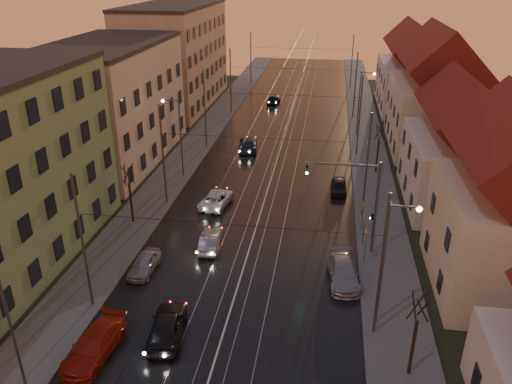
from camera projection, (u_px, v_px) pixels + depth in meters
The scene contains 39 objects.
road at pixel (281, 148), 57.91m from camera, with size 16.00×120.00×0.04m, color black.
sidewalk_left at pixel (197, 143), 59.23m from camera, with size 4.00×120.00×0.15m, color #4C4C4C.
sidewalk_right at pixel (368, 152), 56.55m from camera, with size 4.00×120.00×0.15m, color #4C4C4C.
tram_rail_0 at pixel (262, 147), 58.19m from camera, with size 0.06×120.00×0.03m, color gray.
tram_rail_1 at pixel (274, 147), 58.00m from camera, with size 0.06×120.00×0.03m, color gray.
tram_rail_2 at pixel (287, 148), 57.80m from camera, with size 0.06×120.00×0.03m, color gray.
tram_rail_3 at pixel (300, 149), 57.60m from camera, with size 0.06×120.00×0.03m, color gray.
apartment_left_2 at pixel (110, 105), 52.38m from camera, with size 10.00×20.00×12.00m, color #C3B097.
apartment_left_3 at pixel (176, 57), 73.53m from camera, with size 10.00×24.00×14.00m, color tan.
house_right_2 at pixel (464, 153), 42.91m from camera, with size 9.18×12.24×9.20m.
house_right_3 at pixel (435, 98), 55.91m from camera, with size 9.18×14.28×11.50m.
house_right_4 at pixel (413, 73), 72.41m from camera, with size 9.18×16.32×10.00m.
catenary_pole_l_1 at pixel (83, 244), 29.33m from camera, with size 0.16×0.16×9.00m, color #595B60.
catenary_pole_r_1 at pixel (381, 268), 27.02m from camera, with size 0.16×0.16×9.00m, color #595B60.
catenary_pole_l_2 at pixel (163, 156), 42.82m from camera, with size 0.16×0.16×9.00m, color #595B60.
catenary_pole_r_2 at pixel (367, 167), 40.51m from camera, with size 0.16×0.16×9.00m, color #595B60.
catenary_pole_l_3 at pixel (205, 110), 56.30m from camera, with size 0.16×0.16×9.00m, color #595B60.
catenary_pole_r_3 at pixel (360, 116), 53.99m from camera, with size 0.16×0.16×9.00m, color #595B60.
catenary_pole_l_4 at pixel (231, 81), 69.78m from camera, with size 0.16×0.16×9.00m, color #595B60.
catenary_pole_r_4 at pixel (355, 85), 67.47m from camera, with size 0.16×0.16×9.00m, color #595B60.
catenary_pole_l_5 at pixel (251, 59), 85.97m from camera, with size 0.16×0.16×9.00m, color #595B60.
catenary_pole_r_5 at pixel (352, 62), 83.65m from camera, with size 0.16×0.16×9.00m, color #595B60.
street_lamp_0 at pixel (1, 313), 22.95m from camera, with size 1.75×0.32×8.00m.
street_lamp_1 at pixel (390, 253), 27.69m from camera, with size 1.75×0.32×8.00m.
street_lamp_2 at pixel (177, 130), 48.12m from camera, with size 1.75×0.32×8.00m.
street_lamp_3 at pixel (362, 97), 60.05m from camera, with size 1.75×0.32×8.00m.
traffic_light_mast at pixel (363, 196), 35.15m from camera, with size 5.30×0.32×7.20m.
bare_tree_0 at pixel (130, 195), 40.28m from camera, with size 1.09×1.09×5.11m.
bare_tree_1 at pixel (414, 337), 24.95m from camera, with size 1.09×1.09×5.11m.
bare_tree_2 at pixel (378, 150), 50.09m from camera, with size 1.09×1.09×5.11m.
driving_car_0 at pixel (167, 326), 28.33m from camera, with size 1.82×4.53×1.54m, color black.
driving_car_1 at pixel (210, 241), 37.35m from camera, with size 1.33×3.83×1.26m, color gray.
driving_car_2 at pixel (216, 199), 43.96m from camera, with size 2.09×4.52×1.26m, color silver.
driving_car_3 at pixel (248, 144), 57.05m from camera, with size 2.02×4.97×1.44m, color #18284A.
driving_car_4 at pixel (274, 99), 76.04m from camera, with size 1.57×3.91×1.33m, color black.
parked_left_2 at pixel (94, 345), 27.01m from camera, with size 1.94×4.78×1.39m, color #A32010.
parked_left_3 at pixel (144, 264), 34.50m from camera, with size 1.45×3.60×1.23m, color #A8A9AE.
parked_right_1 at pixel (343, 273), 33.38m from camera, with size 1.91×4.71×1.37m, color #A5A5AA.
parked_right_2 at pixel (339, 186), 46.46m from camera, with size 1.44×3.59×1.22m, color black.
Camera 1 is at (5.25, -14.60, 19.52)m, focal length 35.00 mm.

